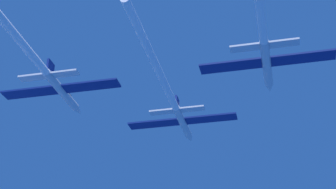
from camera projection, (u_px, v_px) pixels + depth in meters
jet_lead at (171, 96)px, 89.06m from camera, size 19.78×45.40×3.28m
jet_left_wing at (31, 54)px, 77.76m from camera, size 19.78×47.81×3.28m
jet_right_wing at (262, 29)px, 72.07m from camera, size 19.78×42.23×3.28m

